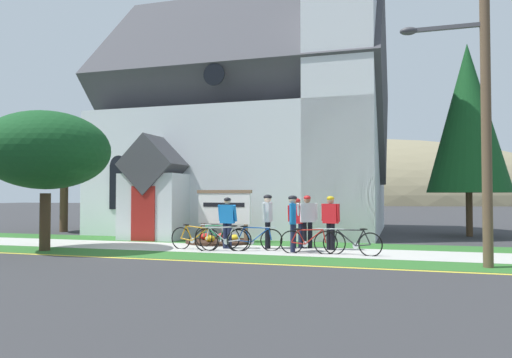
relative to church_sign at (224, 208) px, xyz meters
name	(u,v)px	position (x,y,z in m)	size (l,w,h in m)	color
ground	(161,239)	(-2.72, 0.20, -1.27)	(140.00, 140.00, 0.00)	#333335
sidewalk_slab	(179,247)	(-0.78, -2.23, -1.26)	(32.00, 2.44, 0.01)	#B7B5AD
grass_verge	(149,254)	(-0.78, -4.27, -1.26)	(32.00, 1.62, 0.01)	#2D6628
church_lawn	(204,241)	(-0.78, -0.04, -1.26)	(24.00, 1.93, 0.01)	#2D6628
curb_paint_stripe	(132,258)	(-0.78, -5.23, -1.26)	(28.00, 0.16, 0.01)	yellow
church_building	(255,129)	(-0.43, 5.40, 3.73)	(13.05, 11.39, 13.72)	silver
church_sign	(224,208)	(0.00, 0.00, 0.00)	(2.25, 0.29, 1.95)	#7F6047
flower_bed	(219,241)	(0.00, -0.51, -1.19)	(2.46, 2.46, 0.34)	#382319
bicycle_orange	(308,242)	(3.74, -2.79, -0.90)	(1.74, 0.13, 0.79)	black
bicycle_black	(254,239)	(1.98, -2.56, -0.90)	(1.65, 0.72, 0.82)	black
bicycle_blue	(223,239)	(1.07, -2.92, -0.88)	(1.73, 0.55, 0.84)	black
bicycle_white	(352,243)	(5.03, -2.77, -0.90)	(1.77, 0.35, 0.82)	black
bicycle_yellow	(195,238)	(0.04, -2.78, -0.89)	(1.78, 0.25, 0.84)	black
bicycle_silver	(217,236)	(0.47, -1.92, -0.90)	(1.74, 0.34, 0.81)	black
cyclist_in_orange_jersey	(293,218)	(3.19, -2.49, -0.23)	(0.33, 0.76, 1.75)	#191E38
cyclist_in_white_jersey	(307,217)	(3.44, -1.37, -0.23)	(0.64, 0.43, 1.75)	black
cyclist_in_red_jersey	(227,219)	(0.94, -2.19, -0.28)	(0.66, 0.32, 1.68)	#191E38
cyclist_in_blue_jersey	(331,218)	(4.24, -1.62, -0.24)	(0.62, 0.40, 1.73)	black
cyclist_in_yellow_jersey	(268,217)	(2.21, -1.81, -0.21)	(0.29, 0.79, 1.78)	black
cyclist_in_green_jersey	(297,219)	(3.10, -1.38, -0.30)	(0.65, 0.27, 1.65)	#191E38
utility_pole	(481,78)	(8.34, -4.23, 3.39)	(3.12, 0.28, 8.40)	brown
roadside_conifer	(468,118)	(9.18, 5.21, 3.80)	(3.45, 3.45, 8.28)	#4C3823
yard_deciduous_tree	(65,153)	(-9.05, 2.40, 2.52)	(3.80, 3.80, 5.18)	#4C3823
verge_sapling	(46,151)	(-4.45, -4.34, 1.91)	(4.00, 4.00, 4.44)	#3D2D1E
distant_hill	(351,204)	(-3.02, 78.57, -1.27)	(83.71, 38.43, 24.70)	#847A5B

